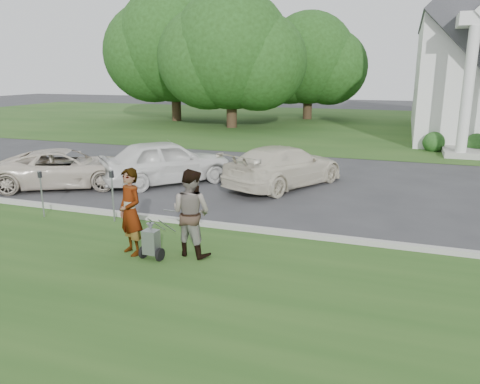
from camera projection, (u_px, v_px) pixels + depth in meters
The scene contains 15 objects.
ground at pixel (227, 237), 11.74m from camera, with size 120.00×120.00×0.00m, color #333335.
grass_strip at pixel (172, 287), 9.00m from camera, with size 80.00×7.00×0.01m, color #234818.
church_lawn at pixel (350, 124), 36.41m from camera, with size 80.00×30.00×0.01m, color #234818.
curb at pixel (235, 227), 12.23m from camera, with size 80.00×0.18×0.15m, color #9E9E93.
tree_left at pixel (231, 55), 33.11m from camera, with size 10.63×8.40×9.71m.
tree_far at pixel (174, 50), 37.62m from camera, with size 11.64×9.20×10.73m.
tree_back at pixel (309, 62), 39.24m from camera, with size 9.61×7.60×8.89m.
striping_cart at pixel (152, 243), 10.24m from camera, with size 0.51×1.00×0.91m.
person_left at pixel (130, 212), 10.40m from camera, with size 0.72×0.47×1.97m, color #999999.
person_right at pixel (191, 213), 10.35m from camera, with size 0.96×0.75×1.97m, color #999999.
parking_meter_near at pixel (112, 190), 12.68m from camera, with size 0.11×0.09×1.46m.
parking_meter_far at pixel (41, 188), 13.08m from camera, with size 0.10×0.09×1.35m.
car_a at pixel (66, 168), 16.67m from camera, with size 2.23×4.84×1.35m, color beige.
car_b at pixel (167, 162), 17.14m from camera, with size 1.93×4.79×1.63m, color white.
car_c at pixel (284, 166), 16.72m from camera, with size 2.06×5.06×1.47m, color beige.
Camera 1 is at (3.97, -10.35, 4.04)m, focal length 35.00 mm.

